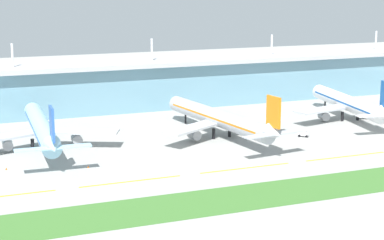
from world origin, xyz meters
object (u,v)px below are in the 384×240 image
airliner_center (219,119)px  safety_cone_nose_front (88,167)px  airliner_far_middle (349,103)px  baggage_cart (303,133)px  airliner_near_middle (42,128)px  safety_cone_left_wingtip (6,169)px

airliner_center → safety_cone_nose_front: (-50.01, -20.20, -6.11)m
airliner_far_middle → baggage_cart: 35.30m
airliner_far_middle → baggage_cart: size_ratio=15.97×
airliner_center → safety_cone_nose_front: size_ratio=100.03×
baggage_cart → safety_cone_nose_front: 77.67m
baggage_cart → airliner_far_middle: bearing=29.8°
airliner_near_middle → baggage_cart: size_ratio=17.39×
airliner_center → airliner_far_middle: (57.31, 7.10, -0.01)m
baggage_cart → safety_cone_nose_front: baggage_cart is taller
airliner_center → safety_cone_left_wingtip: (-72.08, -13.77, -6.11)m
baggage_cart → safety_cone_nose_front: size_ratio=5.61×
safety_cone_left_wingtip → airliner_center: bearing=10.8°
safety_cone_nose_front → airliner_far_middle: bearing=14.3°
airliner_far_middle → safety_cone_nose_front: size_ratio=89.60×
airliner_near_middle → safety_cone_left_wingtip: size_ratio=97.54×
airliner_far_middle → safety_cone_nose_front: airliner_far_middle is taller
airliner_near_middle → airliner_center: (58.75, -7.11, 0.00)m
airliner_center → baggage_cart: 29.36m
safety_cone_nose_front → baggage_cart: bearing=7.3°
airliner_near_middle → safety_cone_nose_front: (8.74, -27.31, -6.10)m
baggage_cart → safety_cone_left_wingtip: 99.16m
airliner_center → airliner_near_middle: bearing=173.1°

